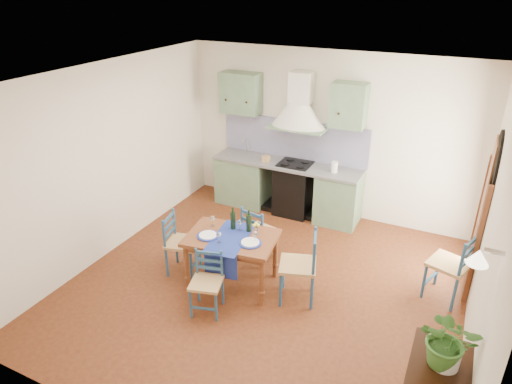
% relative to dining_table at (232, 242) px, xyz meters
% --- Properties ---
extents(floor, '(5.00, 5.00, 0.00)m').
position_rel_dining_table_xyz_m(floor, '(0.42, 0.12, -0.66)').
color(floor, '#481B0F').
rests_on(floor, ground).
extents(back_wall, '(5.00, 0.96, 2.80)m').
position_rel_dining_table_xyz_m(back_wall, '(-0.04, 2.41, 0.39)').
color(back_wall, silver).
rests_on(back_wall, ground).
extents(right_wall, '(0.26, 5.00, 2.80)m').
position_rel_dining_table_xyz_m(right_wall, '(2.92, 0.40, 0.68)').
color(right_wall, silver).
rests_on(right_wall, ground).
extents(left_wall, '(0.04, 5.00, 2.80)m').
position_rel_dining_table_xyz_m(left_wall, '(-2.08, 0.12, 0.74)').
color(left_wall, silver).
rests_on(left_wall, ground).
extents(ceiling, '(5.00, 5.00, 0.01)m').
position_rel_dining_table_xyz_m(ceiling, '(0.42, 0.12, 2.15)').
color(ceiling, white).
rests_on(ceiling, back_wall).
extents(dining_table, '(1.26, 0.98, 1.06)m').
position_rel_dining_table_xyz_m(dining_table, '(0.00, 0.00, 0.00)').
color(dining_table, brown).
rests_on(dining_table, ground).
extents(chair_near, '(0.46, 0.46, 0.81)m').
position_rel_dining_table_xyz_m(chair_near, '(-0.02, -0.61, -0.24)').
color(chair_near, navy).
rests_on(chair_near, ground).
extents(chair_far, '(0.49, 0.49, 0.90)m').
position_rel_dining_table_xyz_m(chair_far, '(0.07, 0.66, -0.19)').
color(chair_far, navy).
rests_on(chair_far, ground).
extents(chair_left, '(0.50, 0.50, 0.89)m').
position_rel_dining_table_xyz_m(chair_left, '(-0.79, -0.05, -0.19)').
color(chair_left, navy).
rests_on(chair_left, ground).
extents(chair_right, '(0.57, 0.57, 0.98)m').
position_rel_dining_table_xyz_m(chair_right, '(0.94, 0.09, -0.15)').
color(chair_right, navy).
rests_on(chair_right, ground).
extents(chair_spare, '(0.58, 0.58, 0.98)m').
position_rel_dining_table_xyz_m(chair_spare, '(2.66, 0.93, -0.15)').
color(chair_spare, navy).
rests_on(chair_spare, ground).
extents(potted_plant, '(0.49, 0.43, 0.51)m').
position_rel_dining_table_xyz_m(potted_plant, '(2.70, -1.30, 0.53)').
color(potted_plant, '#3B732B').
rests_on(potted_plant, sideboard).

